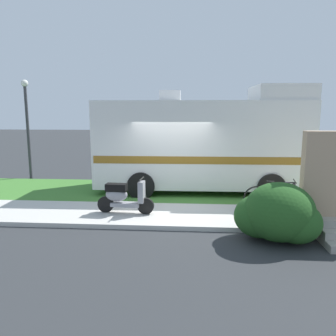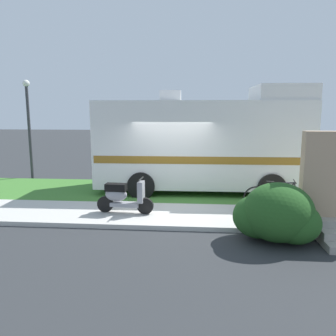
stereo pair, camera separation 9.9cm
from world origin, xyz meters
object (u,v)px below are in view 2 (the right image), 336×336
at_px(scooter, 123,196).
at_px(pickup_truck_near, 215,150).
at_px(bicycle, 276,199).
at_px(street_lamp_post, 29,119).
at_px(bottle_green, 281,210).
at_px(motorhome_rv, 204,143).

bearing_deg(scooter, pickup_truck_near, 69.26).
distance_m(bicycle, street_lamp_post, 10.34).
distance_m(scooter, bicycle, 4.11).
xyz_separation_m(scooter, bottle_green, (4.23, 0.25, -0.36)).
bearing_deg(pickup_truck_near, motorhome_rv, -97.96).
bearing_deg(scooter, street_lamp_post, 135.78).
bearing_deg(motorhome_rv, bottle_green, -54.29).
bearing_deg(pickup_truck_near, bottle_green, -79.27).
distance_m(pickup_truck_near, street_lamp_post, 8.41).
xyz_separation_m(bottle_green, street_lamp_post, (-9.21, 4.60, 2.27)).
distance_m(motorhome_rv, scooter, 3.94).
distance_m(scooter, pickup_truck_near, 8.05).
xyz_separation_m(bicycle, street_lamp_post, (-9.08, 4.55, 1.97)).
height_order(bicycle, street_lamp_post, street_lamp_post).
bearing_deg(bottle_green, street_lamp_post, 153.46).
xyz_separation_m(motorhome_rv, scooter, (-2.22, -3.04, -1.17)).
xyz_separation_m(motorhome_rv, bottle_green, (2.01, -2.79, -1.52)).
distance_m(motorhome_rv, bottle_green, 3.76).
bearing_deg(street_lamp_post, motorhome_rv, -14.10).
bearing_deg(motorhome_rv, pickup_truck_near, 82.04).
relative_size(bottle_green, street_lamp_post, 0.06).
bearing_deg(pickup_truck_near, bicycle, -80.18).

